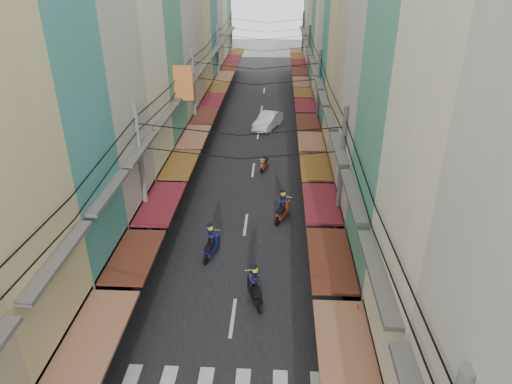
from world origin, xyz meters
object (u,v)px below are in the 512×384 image
(bicycle, at_px, (387,272))
(traffic_sign, at_px, (356,324))
(white_car, at_px, (268,128))
(market_umbrella, at_px, (399,262))

(bicycle, height_order, traffic_sign, traffic_sign)
(white_car, height_order, traffic_sign, traffic_sign)
(market_umbrella, height_order, traffic_sign, traffic_sign)
(bicycle, bearing_deg, traffic_sign, 170.25)
(white_car, relative_size, bicycle, 3.61)
(traffic_sign, bearing_deg, white_car, 97.91)
(bicycle, bearing_deg, market_umbrella, -173.40)
(traffic_sign, bearing_deg, bicycle, 66.68)
(white_car, relative_size, market_umbrella, 1.93)
(market_umbrella, xyz_separation_m, traffic_sign, (-2.42, -3.85, -0.05))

